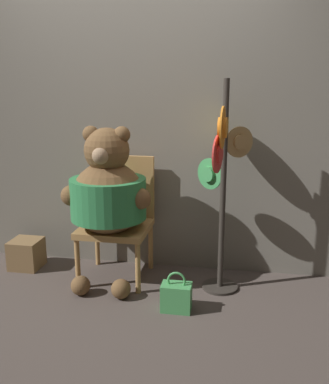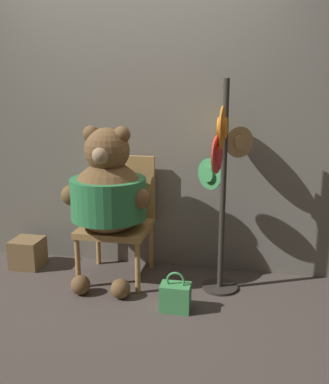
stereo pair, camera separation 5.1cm
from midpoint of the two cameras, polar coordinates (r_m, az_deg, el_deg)
name	(u,v)px [view 2 (the right image)]	position (r m, az deg, el deg)	size (l,w,h in m)	color
ground_plane	(119,289)	(3.45, -5.63, -12.81)	(14.00, 14.00, 0.00)	#4C423D
wall_back	(136,110)	(3.65, -3.47, 10.80)	(8.00, 0.10, 2.70)	slate
chair	(119,214)	(3.55, -5.71, -2.97)	(0.54, 0.53, 0.99)	#B2844C
teddy_bear	(108,193)	(3.33, -7.09, -0.19)	(0.71, 0.63, 1.26)	brown
hat_display_rack	(222,173)	(3.17, 8.16, 2.56)	(0.41, 0.63, 1.60)	#332D28
handbag_on_ground	(175,297)	(3.11, 1.95, -13.77)	(0.21, 0.14, 0.29)	#479E56
wooden_crate	(28,253)	(3.97, -17.40, -7.74)	(0.25, 0.25, 0.25)	brown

